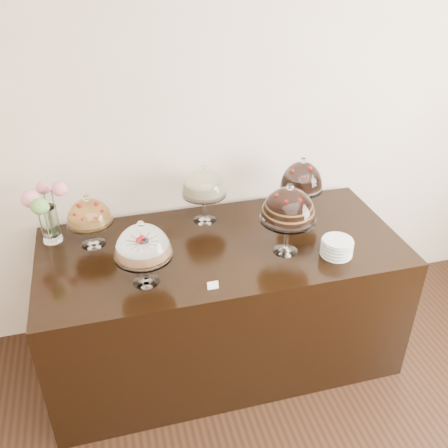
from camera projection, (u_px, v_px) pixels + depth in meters
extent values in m
cube|color=beige|center=(226.00, 118.00, 3.21)|extent=(5.00, 0.04, 3.00)
cube|color=black|center=(222.00, 302.00, 3.27)|extent=(2.20, 1.00, 0.90)
cone|color=white|center=(146.00, 280.00, 2.72)|extent=(0.15, 0.15, 0.02)
cylinder|color=white|center=(145.00, 267.00, 2.68)|extent=(0.03, 0.03, 0.15)
cylinder|color=white|center=(144.00, 255.00, 2.64)|extent=(0.31, 0.31, 0.01)
cylinder|color=tan|center=(143.00, 250.00, 2.62)|extent=(0.26, 0.26, 0.06)
sphere|color=#B8100E|center=(155.00, 240.00, 2.63)|extent=(0.02, 0.02, 0.02)
sphere|color=#B8100E|center=(132.00, 240.00, 2.63)|extent=(0.02, 0.02, 0.02)
sphere|color=#B8100E|center=(141.00, 251.00, 2.54)|extent=(0.02, 0.02, 0.02)
sphere|color=white|center=(141.00, 224.00, 2.54)|extent=(0.04, 0.04, 0.04)
cone|color=white|center=(285.00, 249.00, 2.97)|extent=(0.15, 0.15, 0.02)
cylinder|color=white|center=(287.00, 234.00, 2.91)|extent=(0.03, 0.03, 0.19)
cylinder|color=white|center=(288.00, 219.00, 2.86)|extent=(0.33, 0.33, 0.01)
cylinder|color=black|center=(288.00, 209.00, 2.83)|extent=(0.23, 0.23, 0.11)
sphere|color=#B8100E|center=(298.00, 196.00, 2.82)|extent=(0.02, 0.02, 0.02)
sphere|color=#B8100E|center=(285.00, 194.00, 2.85)|extent=(0.02, 0.02, 0.02)
sphere|color=#B8100E|center=(278.00, 199.00, 2.80)|extent=(0.02, 0.02, 0.02)
sphere|color=#B8100E|center=(286.00, 204.00, 2.74)|extent=(0.02, 0.02, 0.02)
sphere|color=#B8100E|center=(299.00, 203.00, 2.76)|extent=(0.02, 0.02, 0.02)
sphere|color=white|center=(290.00, 187.00, 2.75)|extent=(0.04, 0.04, 0.04)
cone|color=white|center=(205.00, 218.00, 3.28)|extent=(0.15, 0.15, 0.02)
cylinder|color=white|center=(204.00, 206.00, 3.23)|extent=(0.03, 0.03, 0.17)
cylinder|color=white|center=(204.00, 193.00, 3.18)|extent=(0.29, 0.29, 0.01)
cylinder|color=beige|center=(204.00, 187.00, 3.16)|extent=(0.24, 0.24, 0.07)
sphere|color=white|center=(204.00, 168.00, 3.09)|extent=(0.04, 0.04, 0.04)
cone|color=white|center=(299.00, 211.00, 3.36)|extent=(0.15, 0.15, 0.02)
cylinder|color=white|center=(300.00, 199.00, 3.31)|extent=(0.03, 0.03, 0.16)
cylinder|color=white|center=(301.00, 188.00, 3.26)|extent=(0.28, 0.28, 0.01)
cylinder|color=black|center=(302.00, 181.00, 3.24)|extent=(0.22, 0.22, 0.08)
sphere|color=#B8100E|center=(310.00, 172.00, 3.24)|extent=(0.02, 0.02, 0.02)
sphere|color=#B8100E|center=(293.00, 172.00, 3.24)|extent=(0.02, 0.02, 0.02)
sphere|color=#B8100E|center=(304.00, 179.00, 3.16)|extent=(0.02, 0.02, 0.02)
sphere|color=white|center=(303.00, 160.00, 3.16)|extent=(0.04, 0.04, 0.04)
cone|color=white|center=(93.00, 242.00, 3.04)|extent=(0.15, 0.15, 0.02)
cylinder|color=white|center=(92.00, 232.00, 3.00)|extent=(0.03, 0.03, 0.13)
cylinder|color=white|center=(90.00, 222.00, 2.96)|extent=(0.27, 0.27, 0.01)
cylinder|color=#C28538|center=(89.00, 218.00, 2.95)|extent=(0.22, 0.22, 0.04)
sphere|color=#B8100E|center=(99.00, 211.00, 2.96)|extent=(0.02, 0.02, 0.02)
sphere|color=#B8100E|center=(91.00, 208.00, 2.98)|extent=(0.02, 0.02, 0.02)
sphere|color=#B8100E|center=(81.00, 211.00, 2.96)|extent=(0.02, 0.02, 0.02)
sphere|color=#B8100E|center=(79.00, 216.00, 2.91)|extent=(0.02, 0.02, 0.02)
sphere|color=#B8100E|center=(87.00, 219.00, 2.88)|extent=(0.02, 0.02, 0.02)
sphere|color=#B8100E|center=(97.00, 216.00, 2.91)|extent=(0.02, 0.02, 0.02)
sphere|color=white|center=(86.00, 198.00, 2.88)|extent=(0.04, 0.04, 0.04)
cylinder|color=white|center=(50.00, 224.00, 3.02)|extent=(0.11, 0.11, 0.23)
cylinder|color=#476B2D|center=(56.00, 212.00, 2.99)|extent=(0.01, 0.01, 0.30)
sphere|color=pink|center=(60.00, 189.00, 2.92)|extent=(0.09, 0.09, 0.09)
cylinder|color=#476B2D|center=(48.00, 211.00, 3.03)|extent=(0.01, 0.01, 0.27)
sphere|color=pink|center=(43.00, 188.00, 3.00)|extent=(0.08, 0.08, 0.08)
cylinder|color=#476B2D|center=(41.00, 217.00, 2.98)|extent=(0.01, 0.01, 0.27)
sphere|color=pink|center=(30.00, 199.00, 2.89)|extent=(0.11, 0.11, 0.11)
cylinder|color=#476B2D|center=(46.00, 221.00, 2.93)|extent=(0.01, 0.01, 0.27)
sphere|color=#5F9749|center=(39.00, 206.00, 2.80)|extent=(0.10, 0.10, 0.10)
cylinder|color=silver|center=(336.00, 254.00, 2.94)|extent=(0.18, 0.18, 0.01)
cylinder|color=silver|center=(336.00, 253.00, 2.94)|extent=(0.17, 0.17, 0.01)
cylinder|color=silver|center=(336.00, 251.00, 2.93)|extent=(0.18, 0.18, 0.01)
cylinder|color=silver|center=(336.00, 250.00, 2.92)|extent=(0.17, 0.17, 0.01)
cylinder|color=silver|center=(337.00, 248.00, 2.92)|extent=(0.18, 0.18, 0.01)
cylinder|color=silver|center=(337.00, 247.00, 2.91)|extent=(0.17, 0.17, 0.01)
cylinder|color=silver|center=(337.00, 245.00, 2.91)|extent=(0.18, 0.18, 0.01)
cylinder|color=silver|center=(337.00, 243.00, 2.90)|extent=(0.17, 0.17, 0.01)
cylinder|color=silver|center=(338.00, 242.00, 2.90)|extent=(0.18, 0.18, 0.01)
cylinder|color=silver|center=(338.00, 240.00, 2.89)|extent=(0.17, 0.17, 0.01)
cube|color=white|center=(213.00, 285.00, 2.66)|extent=(0.06, 0.02, 0.04)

